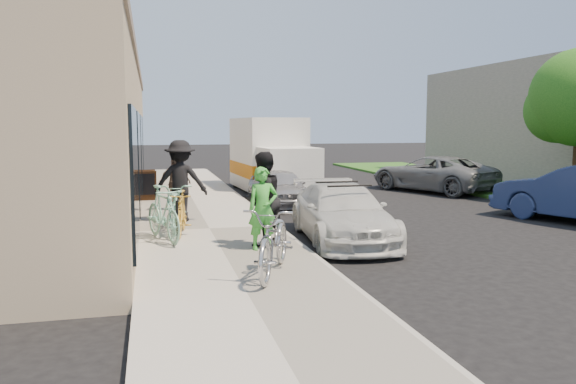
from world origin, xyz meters
TOP-DOWN VIEW (x-y plane):
  - ground at (0.00, 0.00)m, footprint 120.00×120.00m
  - sidewalk at (-2.00, 3.00)m, footprint 3.00×34.00m
  - curb at (-0.45, 3.00)m, footprint 0.12×34.00m
  - storefront at (-5.24, 7.99)m, footprint 3.60×20.00m
  - bike_rack at (-2.71, 2.08)m, footprint 0.13×0.56m
  - sandwich_board at (-3.35, 8.11)m, footprint 0.59×0.59m
  - sedan_white at (0.63, 1.70)m, footprint 2.00×4.20m
  - sedan_silver at (0.51, 6.95)m, footprint 1.59×3.38m
  - moving_truck at (1.02, 10.57)m, footprint 2.37×5.53m
  - far_car_gray at (6.75, 9.27)m, footprint 3.86×5.15m
  - tandem_bike at (-1.42, -1.07)m, footprint 1.44×2.16m
  - woman_rider at (-1.26, 0.67)m, footprint 0.57×0.39m
  - man_standing at (-1.20, 1.01)m, footprint 1.09×1.05m
  - cruiser_bike_a at (-3.01, 1.91)m, footprint 1.03×1.87m
  - cruiser_bike_b at (-2.72, 3.02)m, footprint 0.80×2.00m
  - cruiser_bike_c at (-2.63, 2.44)m, footprint 0.64×1.56m
  - bystander_a at (-2.55, 4.15)m, footprint 1.33×0.88m
  - bystander_b at (-2.60, 5.92)m, footprint 0.92×0.56m

SIDE VIEW (x-z plane):
  - ground at x=0.00m, z-range 0.00..0.00m
  - curb at x=-0.45m, z-range 0.00..0.13m
  - sidewalk at x=-2.00m, z-range 0.00..0.15m
  - sedan_silver at x=0.51m, z-range 0.00..1.12m
  - sedan_white at x=0.63m, z-range -0.02..1.20m
  - cruiser_bike_c at x=-2.63m, z-range 0.15..1.06m
  - sandwich_board at x=-3.35m, z-range 0.16..1.06m
  - bike_rack at x=-2.71m, z-range 0.23..1.03m
  - far_car_gray at x=6.75m, z-range 0.00..1.30m
  - cruiser_bike_b at x=-2.72m, z-range 0.15..1.18m
  - tandem_bike at x=-1.42m, z-range 0.15..1.22m
  - cruiser_bike_a at x=-3.01m, z-range 0.15..1.23m
  - bystander_b at x=-2.60m, z-range 0.15..1.61m
  - woman_rider at x=-1.26m, z-range 0.15..1.67m
  - man_standing at x=-1.20m, z-range 0.15..1.92m
  - bystander_a at x=-2.55m, z-range 0.15..2.07m
  - moving_truck at x=1.02m, z-range -0.15..2.51m
  - storefront at x=-5.24m, z-range 0.01..4.24m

